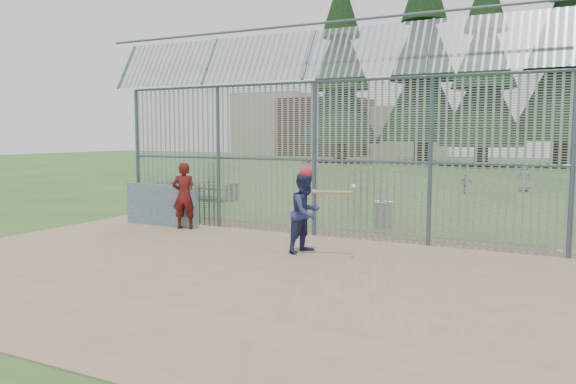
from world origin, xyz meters
The scene contains 13 objects.
ground centered at (0.00, 0.00, 0.00)m, with size 120.00×120.00×0.00m, color #2D511E.
dirt_infield centered at (0.00, -0.50, 0.01)m, with size 14.00×10.00×0.02m, color #756047.
dugout_wall centered at (-4.60, 2.90, 0.62)m, with size 2.50×0.12×1.20m, color #38566B.
batter centered at (0.72, 1.48, 0.92)m, with size 0.87×0.68×1.80m, color navy.
onlooker centered at (-3.67, 2.78, 0.96)m, with size 0.68×0.45×1.87m, color maroon.
bg_kid_standing centered at (3.93, 18.50, 0.68)m, with size 0.66×0.43×1.35m, color slate.
bg_kid_seated centered at (1.70, 16.28, 0.46)m, with size 0.54×0.23×0.93m, color slate.
batting_gear centered at (0.84, 1.44, 1.74)m, with size 1.46×0.56×0.56m.
trash_can centered at (1.19, 5.62, 0.38)m, with size 0.56×0.56×0.82m.
bleacher centered at (-7.53, 9.01, 0.41)m, with size 3.00×0.95×0.72m.
backstop_fence centered at (1.81, 3.43, 2.36)m, with size 20.09×0.81×5.30m.
conifer_row centered at (1.93, 41.51, 10.83)m, with size 38.48×12.26×20.20m.
distant_buildings centered at (-23.18, 56.49, 3.60)m, with size 26.50×10.50×8.00m.
Camera 1 is at (6.05, -9.77, 2.67)m, focal length 35.00 mm.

